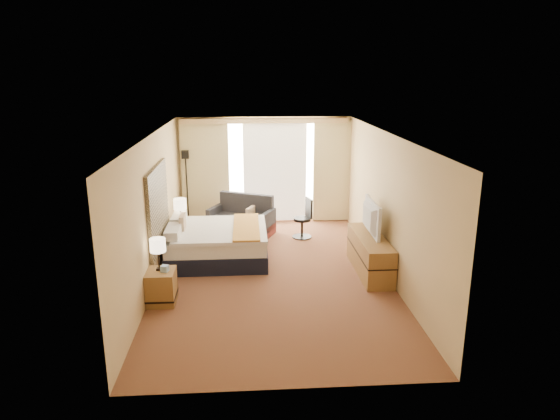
{
  "coord_description": "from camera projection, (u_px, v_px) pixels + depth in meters",
  "views": [
    {
      "loc": [
        -0.46,
        -8.64,
        3.66
      ],
      "look_at": [
        0.17,
        0.4,
        1.13
      ],
      "focal_mm": 32.0,
      "sensor_mm": 36.0,
      "label": 1
    }
  ],
  "objects": [
    {
      "name": "tissue_box",
      "position": [
        165.0,
        269.0,
        8.01
      ],
      "size": [
        0.13,
        0.13,
        0.1
      ],
      "primitive_type": "cube",
      "rotation": [
        0.0,
        0.0,
        -0.25
      ],
      "color": "#82A5CA",
      "rests_on": "nightstand_left"
    },
    {
      "name": "nightstand_right",
      "position": [
        180.0,
        238.0,
        10.51
      ],
      "size": [
        0.45,
        0.52,
        0.55
      ],
      "primitive_type": "cube",
      "color": "olive",
      "rests_on": "floor"
    },
    {
      "name": "curtains",
      "position": [
        265.0,
        166.0,
        12.19
      ],
      "size": [
        4.12,
        0.19,
        2.56
      ],
      "color": "beige",
      "rests_on": "floor"
    },
    {
      "name": "wall_left",
      "position": [
        154.0,
        209.0,
        8.83
      ],
      "size": [
        0.02,
        7.0,
        2.6
      ],
      "primitive_type": "cube",
      "color": "tan",
      "rests_on": "ground"
    },
    {
      "name": "loveseat",
      "position": [
        242.0,
        221.0,
        11.59
      ],
      "size": [
        1.63,
        1.3,
        0.9
      ],
      "rotation": [
        0.0,
        0.0,
        -0.43
      ],
      "color": "#5C1F1A",
      "rests_on": "floor"
    },
    {
      "name": "lamp_left",
      "position": [
        158.0,
        246.0,
        7.97
      ],
      "size": [
        0.25,
        0.25,
        0.53
      ],
      "color": "black",
      "rests_on": "nightstand_left"
    },
    {
      "name": "floor",
      "position": [
        273.0,
        274.0,
        9.32
      ],
      "size": [
        4.2,
        7.0,
        0.02
      ],
      "primitive_type": "cube",
      "color": "maroon",
      "rests_on": "ground"
    },
    {
      "name": "headboard",
      "position": [
        158.0,
        207.0,
        9.03
      ],
      "size": [
        0.06,
        1.85,
        1.5
      ],
      "primitive_type": "cube",
      "color": "black",
      "rests_on": "wall_left"
    },
    {
      "name": "desk_chair",
      "position": [
        304.0,
        220.0,
        11.29
      ],
      "size": [
        0.44,
        0.44,
        0.91
      ],
      "rotation": [
        0.0,
        0.0,
        0.26
      ],
      "color": "black",
      "rests_on": "floor"
    },
    {
      "name": "ceiling",
      "position": [
        272.0,
        135.0,
        8.62
      ],
      "size": [
        4.2,
        7.0,
        0.02
      ],
      "primitive_type": "cube",
      "color": "white",
      "rests_on": "wall_back"
    },
    {
      "name": "window",
      "position": [
        275.0,
        169.0,
        12.31
      ],
      "size": [
        2.3,
        0.02,
        2.3
      ],
      "primitive_type": "cube",
      "color": "silver",
      "rests_on": "wall_back"
    },
    {
      "name": "television",
      "position": [
        366.0,
        217.0,
        9.35
      ],
      "size": [
        0.16,
        1.1,
        0.63
      ],
      "primitive_type": "imported",
      "rotation": [
        0.0,
        0.0,
        1.55
      ],
      "color": "black",
      "rests_on": "media_dresser"
    },
    {
      "name": "media_dresser",
      "position": [
        370.0,
        254.0,
        9.34
      ],
      "size": [
        0.5,
        1.8,
        0.7
      ],
      "primitive_type": "cube",
      "color": "olive",
      "rests_on": "floor"
    },
    {
      "name": "telephone",
      "position": [
        186.0,
        223.0,
        10.45
      ],
      "size": [
        0.21,
        0.18,
        0.07
      ],
      "primitive_type": "cube",
      "rotation": [
        0.0,
        0.0,
        0.26
      ],
      "color": "black",
      "rests_on": "nightstand_right"
    },
    {
      "name": "nightstand_left",
      "position": [
        161.0,
        287.0,
        8.11
      ],
      "size": [
        0.45,
        0.52,
        0.55
      ],
      "primitive_type": "cube",
      "color": "olive",
      "rests_on": "floor"
    },
    {
      "name": "wall_back",
      "position": [
        265.0,
        170.0,
        12.33
      ],
      "size": [
        4.2,
        0.02,
        2.6
      ],
      "primitive_type": "cube",
      "color": "tan",
      "rests_on": "ground"
    },
    {
      "name": "floor_lamp",
      "position": [
        186.0,
        173.0,
        12.01
      ],
      "size": [
        0.23,
        0.23,
        1.84
      ],
      "color": "black",
      "rests_on": "floor"
    },
    {
      "name": "bed",
      "position": [
        217.0,
        243.0,
        9.97
      ],
      "size": [
        1.94,
        1.78,
        0.94
      ],
      "color": "black",
      "rests_on": "floor"
    },
    {
      "name": "lamp_right",
      "position": [
        180.0,
        205.0,
        10.37
      ],
      "size": [
        0.26,
        0.26,
        0.56
      ],
      "color": "black",
      "rests_on": "nightstand_right"
    },
    {
      "name": "wall_front",
      "position": [
        289.0,
        289.0,
        5.6
      ],
      "size": [
        4.2,
        0.02,
        2.6
      ],
      "primitive_type": "cube",
      "color": "tan",
      "rests_on": "ground"
    },
    {
      "name": "wall_right",
      "position": [
        387.0,
        205.0,
        9.11
      ],
      "size": [
        0.02,
        7.0,
        2.6
      ],
      "primitive_type": "cube",
      "color": "tan",
      "rests_on": "ground"
    }
  ]
}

